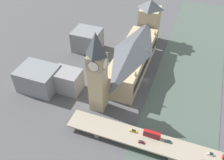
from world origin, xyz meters
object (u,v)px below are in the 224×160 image
double_decker_bus_rear (152,134)px  car_northbound_mid (133,131)px  road_bridge (173,149)px  car_northbound_tail (211,154)px  parliament_hall (133,58)px  victoria_tower (149,21)px  car_northbound_lead (142,142)px  car_southbound_mid (168,141)px  clock_tower (97,72)px

double_decker_bus_rear → car_northbound_mid: 12.61m
road_bridge → car_northbound_tail: car_northbound_tail is taller
parliament_hall → victoria_tower: bearing=-89.9°
parliament_hall → car_northbound_mid: 72.91m
parliament_hall → car_northbound_lead: parliament_hall is taller
car_northbound_mid → car_southbound_mid: (-23.52, 0.18, -0.06)m
parliament_hall → victoria_tower: (0.06, -55.16, 7.54)m
clock_tower → car_northbound_lead: 55.22m
parliament_hall → double_decker_bus_rear: parliament_hall is taller
double_decker_bus_rear → car_northbound_lead: size_ratio=2.86×
clock_tower → victoria_tower: clock_tower is taller
double_decker_bus_rear → car_northbound_lead: 8.79m
victoria_tower → car_northbound_mid: size_ratio=10.24×
double_decker_bus_rear → parliament_hall: bearing=-63.5°
road_bridge → car_northbound_mid: bearing=-6.7°
car_northbound_mid → car_northbound_tail: (-50.23, 0.16, -0.02)m
clock_tower → parliament_hall: bearing=-102.3°
parliament_hall → car_southbound_mid: bearing=123.2°
parliament_hall → car_northbound_tail: 100.25m
victoria_tower → road_bridge: bearing=111.2°
parliament_hall → clock_tower: clock_tower is taller
double_decker_bus_rear → car_northbound_tail: 37.83m
car_northbound_mid → car_northbound_tail: 50.23m
parliament_hall → car_northbound_lead: size_ratio=20.64×
parliament_hall → road_bridge: bearing=124.3°
victoria_tower → car_northbound_lead: (-29.35, 130.95, -16.08)m
victoria_tower → car_northbound_lead: bearing=102.6°
victoria_tower → double_decker_bus_rear: 129.39m
car_southbound_mid → car_northbound_tail: bearing=-179.9°
victoria_tower → car_northbound_mid: victoria_tower is taller
car_northbound_mid → clock_tower: bearing=-28.7°
road_bridge → car_northbound_mid: size_ratio=30.35×
victoria_tower → car_southbound_mid: bearing=110.0°
clock_tower → double_decker_bus_rear: clock_tower is taller
car_northbound_lead → car_northbound_tail: 43.23m
parliament_hall → road_bridge: size_ratio=0.57×
victoria_tower → road_bridge: 137.91m
parliament_hall → road_bridge: parliament_hall is taller
double_decker_bus_rear → car_northbound_tail: double_decker_bus_rear is taller
road_bridge → double_decker_bus_rear: double_decker_bus_rear is taller
car_northbound_lead → victoria_tower: bearing=-77.4°
double_decker_bus_rear → car_northbound_mid: (12.46, 0.26, -1.94)m
car_northbound_lead → car_southbound_mid: 17.30m
road_bridge → car_northbound_lead: bearing=9.8°
road_bridge → car_northbound_mid: car_northbound_mid is taller
victoria_tower → car_northbound_lead: 135.16m
victoria_tower → car_northbound_tail: 144.65m
victoria_tower → double_decker_bus_rear: victoria_tower is taller
car_northbound_tail → clock_tower: bearing=-12.3°
victoria_tower → car_northbound_lead: size_ratio=12.16×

